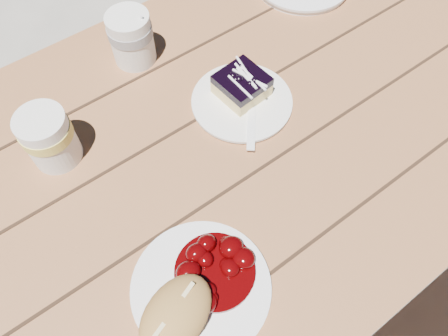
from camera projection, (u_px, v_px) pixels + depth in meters
ground at (225, 269)px, 1.46m from camera, size 60.00×60.00×0.00m
picnic_table at (225, 186)px, 0.96m from camera, size 2.00×1.55×0.75m
main_plate at (201, 288)px, 0.67m from camera, size 0.21×0.21×0.02m
goulash_stew at (215, 268)px, 0.66m from camera, size 0.13×0.13×0.04m
bread_roll at (176, 315)px, 0.61m from camera, size 0.15×0.12×0.07m
dessert_plate at (242, 102)px, 0.86m from camera, size 0.19×0.19×0.01m
blueberry_cake at (242, 85)px, 0.85m from camera, size 0.09×0.09×0.05m
fork_dessert at (251, 123)px, 0.83m from camera, size 0.12×0.14×0.00m
coffee_cup at (132, 38)px, 0.88m from camera, size 0.09×0.09×0.11m
second_cup at (49, 138)px, 0.76m from camera, size 0.09×0.09×0.11m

